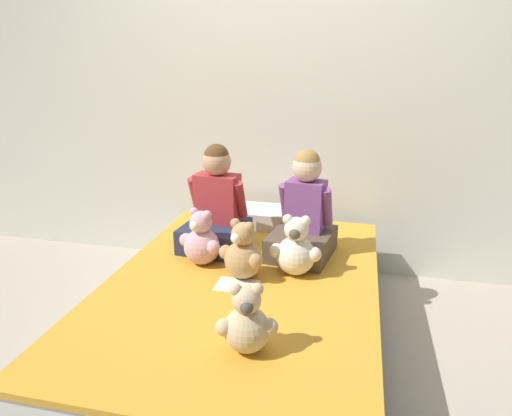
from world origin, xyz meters
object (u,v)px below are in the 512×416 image
Objects in this scene: child_on_left at (216,209)px; teddy_bear_between_children at (242,254)px; teddy_bear_held_by_left_child at (201,241)px; sign_card at (237,285)px; teddy_bear_held_by_right_child at (296,250)px; pillow_at_headboard at (272,217)px; bed at (242,315)px; child_on_right at (304,216)px; teddy_bear_at_foot_of_bed at (247,323)px.

teddy_bear_between_children is (0.25, -0.37, -0.10)m from child_on_left.
teddy_bear_held_by_left_child reaches higher than sign_card.
teddy_bear_held_by_right_child is 0.72m from pillow_at_headboard.
child_on_right reaches higher than bed.
teddy_bear_between_children is at bearing -49.45° from child_on_left.
teddy_bear_at_foot_of_bed reaches higher than bed.
bed is 0.34m from teddy_bear_between_children.
teddy_bear_at_foot_of_bed reaches higher than sign_card.
teddy_bear_at_foot_of_bed is at bearing -51.51° from teddy_bear_between_children.
sign_card is at bearing -90.43° from pillow_at_headboard.
teddy_bear_between_children is 0.78m from pillow_at_headboard.
teddy_bear_at_foot_of_bed is at bearing -83.08° from pillow_at_headboard.
teddy_bear_at_foot_of_bed is at bearing -85.83° from child_on_right.
teddy_bear_held_by_right_child reaches higher than bed.
teddy_bear_held_by_left_child is (-0.52, -0.26, -0.09)m from child_on_right.
child_on_right is at bearing 76.72° from teddy_bear_between_children.
teddy_bear_held_by_left_child is 0.28m from teddy_bear_between_children.
teddy_bear_held_by_left_child reaches higher than teddy_bear_between_children.
teddy_bear_at_foot_of_bed is (0.17, -0.55, 0.32)m from bed.
teddy_bear_at_foot_of_bed is (0.17, -0.59, -0.01)m from teddy_bear_between_children.
bed is 6.06× the size of teddy_bear_held_by_right_child.
teddy_bear_between_children is at bearing -158.00° from teddy_bear_held_by_right_child.
child_on_right reaches higher than teddy_bear_at_foot_of_bed.
pillow_at_headboard is at bearing 88.46° from teddy_bear_held_by_left_child.
teddy_bear_held_by_right_child is at bearing 68.77° from teddy_bear_at_foot_of_bed.
pillow_at_headboard is at bearing 111.31° from teddy_bear_held_by_right_child.
teddy_bear_between_children is 1.09× the size of teddy_bear_at_foot_of_bed.
child_on_left is 0.58m from teddy_bear_held_by_right_child.
teddy_bear_held_by_left_child is 0.53× the size of pillow_at_headboard.
sign_card is (-0.26, -0.20, -0.13)m from teddy_bear_held_by_right_child.
pillow_at_headboard is at bearing 90.00° from bed.
child_on_left is (-0.26, 0.40, 0.43)m from bed.
sign_card is at bearing 95.29° from teddy_bear_at_foot_of_bed.
sign_card is (-0.01, -0.87, -0.05)m from pillow_at_headboard.
teddy_bear_at_foot_of_bed is 1.37m from pillow_at_headboard.
child_on_left is 0.27m from teddy_bear_held_by_left_child.
sign_card is at bearing -55.56° from child_on_left.
pillow_at_headboard is (0.00, 0.77, -0.07)m from teddy_bear_between_children.
child_on_left is at bearing 153.27° from teddy_bear_held_by_right_child.
pillow_at_headboard is (0.00, 0.81, 0.26)m from bed.
teddy_bear_at_foot_of_bed is (0.42, -0.95, -0.11)m from child_on_left.
child_on_right is 0.59m from teddy_bear_held_by_left_child.
child_on_right is 1.92× the size of teddy_bear_held_by_left_child.
child_on_left reaches higher than teddy_bear_held_by_left_child.
teddy_bear_held_by_right_child is at bearing 37.16° from sign_card.
child_on_right is 1.86× the size of teddy_bear_held_by_right_child.
teddy_bear_held_by_right_child reaches higher than pillow_at_headboard.
pillow_at_headboard is (0.26, 0.41, -0.17)m from child_on_left.
child_on_left reaches higher than sign_card.
child_on_right reaches higher than teddy_bear_held_by_right_child.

